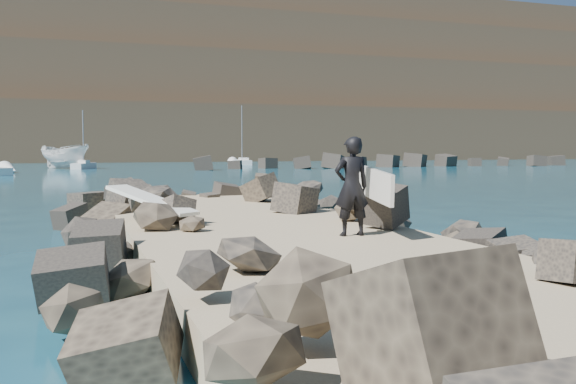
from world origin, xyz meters
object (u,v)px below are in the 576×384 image
Objects in this scene: radome at (426,9)px; boat_imported at (65,156)px; surfboard_resting at (151,205)px; sailboat_f at (316,159)px; surfer_with_board at (354,186)px.

boat_imported is at bearing -137.80° from radome.
sailboat_f is at bearing 30.84° from surfboard_resting.
surfer_with_board is at bearing -124.40° from boat_imported.
sailboat_f is (37.10, 95.64, -1.26)m from surfer_with_board.
boat_imported is 1.10× the size of sailboat_f.
surfboard_resting is 100.81m from sailboat_f.
boat_imported is 64.76m from surfer_with_board.
radome is at bearing 45.98° from sailboat_f.
surfer_with_board is 0.13× the size of radome.
surfboard_resting is 187.63m from radome.
sailboat_f reaches higher than boat_imported.
surfboard_resting is 5.03m from surfer_with_board.
surfboard_resting is at bearing -127.52° from boat_imported.
radome reaches higher than surfer_with_board.
boat_imported is 143.41m from radome.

